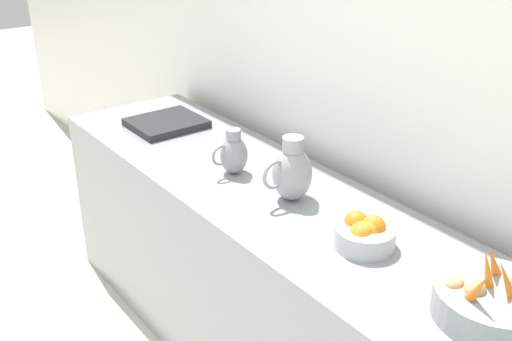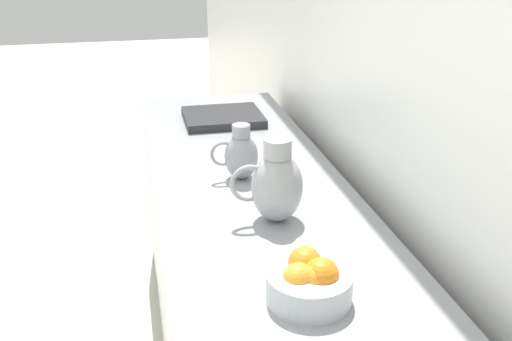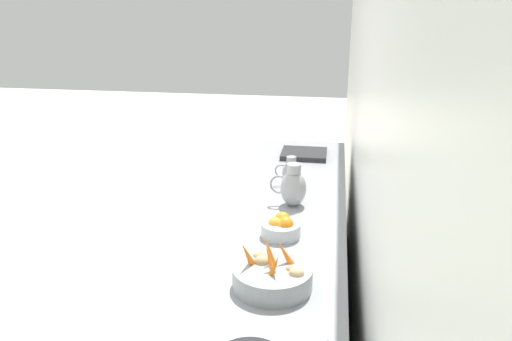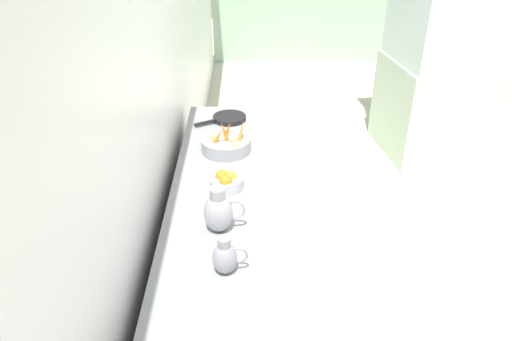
{
  "view_description": "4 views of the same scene",
  "coord_description": "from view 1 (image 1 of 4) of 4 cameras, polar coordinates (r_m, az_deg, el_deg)",
  "views": [
    {
      "loc": [
        -0.18,
        1.26,
        1.96
      ],
      "look_at": [
        -1.32,
        -0.27,
        1.07
      ],
      "focal_mm": 43.19,
      "sensor_mm": 36.0,
      "label": 1
    },
    {
      "loc": [
        -1.15,
        1.16,
        1.67
      ],
      "look_at": [
        -1.49,
        -0.4,
        1.0
      ],
      "focal_mm": 40.92,
      "sensor_mm": 36.0,
      "label": 2
    },
    {
      "loc": [
        -1.75,
        2.35,
        2.01
      ],
      "look_at": [
        -1.32,
        -0.29,
        1.08
      ],
      "focal_mm": 35.09,
      "sensor_mm": 36.0,
      "label": 3
    },
    {
      "loc": [
        -1.39,
        -2.36,
        2.4
      ],
      "look_at": [
        -1.34,
        -0.04,
        1.05
      ],
      "focal_mm": 34.13,
      "sensor_mm": 36.0,
      "label": 4
    }
  ],
  "objects": [
    {
      "name": "prep_counter",
      "position": [
        2.5,
        4.68,
        -12.76
      ],
      "size": [
        0.65,
        3.03,
        0.87
      ],
      "primitive_type": "cube",
      "color": "gray",
      "rests_on": "ground_plane"
    },
    {
      "name": "vegetable_colander",
      "position": [
        1.85,
        21.16,
        -11.25
      ],
      "size": [
        0.33,
        0.33,
        0.22
      ],
      "color": "gray",
      "rests_on": "prep_counter"
    },
    {
      "name": "orange_bowl",
      "position": [
        2.06,
        10.07,
        -5.74
      ],
      "size": [
        0.2,
        0.2,
        0.11
      ],
      "color": "#ADAFB5",
      "rests_on": "prep_counter"
    },
    {
      "name": "metal_pitcher_tall",
      "position": [
        2.3,
        3.32,
        -0.14
      ],
      "size": [
        0.21,
        0.15,
        0.25
      ],
      "color": "#939399",
      "rests_on": "prep_counter"
    },
    {
      "name": "metal_pitcher_short",
      "position": [
        2.52,
        -2.12,
        1.56
      ],
      "size": [
        0.16,
        0.11,
        0.19
      ],
      "color": "gray",
      "rests_on": "prep_counter"
    },
    {
      "name": "counter_sink_basin",
      "position": [
        3.08,
        -8.29,
        4.36
      ],
      "size": [
        0.34,
        0.3,
        0.04
      ],
      "primitive_type": "cube",
      "color": "#232326",
      "rests_on": "prep_counter"
    }
  ]
}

